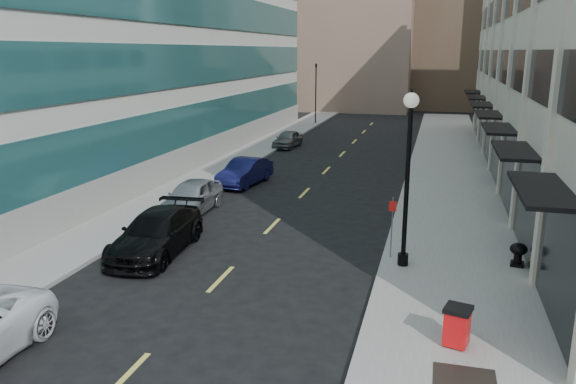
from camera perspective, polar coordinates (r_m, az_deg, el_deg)
The scene contains 16 objects.
sidewalk_right at distance 29.12m, azimuth 16.19°, elevation -0.89°, with size 5.00×80.00×0.15m, color gray.
sidewalk_left at distance 31.94m, azimuth -9.75°, elevation 0.78°, with size 3.00×80.00×0.15m, color gray.
building_left at distance 41.90m, azimuth -18.52°, elevation 17.08°, with size 16.14×46.00×20.00m.
skyline_tan_far at distance 88.69m, azimuth 1.60°, elevation 16.53°, with size 12.00×14.00×22.00m, color #896D5A.
skyline_stone at distance 75.09m, azimuth 24.58°, elevation 14.97°, with size 10.00×14.00×20.00m, color beige.
grate_far at distance 14.02m, azimuth 17.49°, elevation -17.52°, with size 1.40×1.00×0.01m, color black.
road_centerline at distance 27.06m, azimuth 0.20°, elevation -1.60°, with size 0.15×68.20×0.01m.
traffic_signal at distance 57.50m, azimuth 2.87°, elevation 12.53°, with size 0.66×0.66×6.98m.
car_black_pickup at distance 21.45m, azimuth -13.21°, elevation -4.09°, with size 2.19×5.38×1.56m, color black.
car_silver_sedan at distance 26.44m, azimuth -9.78°, elevation -0.47°, with size 1.82×4.53×1.54m, color #9A9DA2.
car_blue_sedan at distance 31.66m, azimuth -4.41°, elevation 2.05°, with size 1.55×4.45×1.47m, color #131447.
car_grey_sedan at distance 43.96m, azimuth -0.03°, elevation 5.40°, with size 1.54×3.84×1.31m, color slate.
trash_bin at distance 15.02m, azimuth 16.80°, elevation -12.79°, with size 0.78×0.79×1.04m.
lamppost at distance 19.03m, azimuth 12.09°, elevation 2.75°, with size 0.50×0.50×6.05m.
sign_post at distance 20.16m, azimuth 10.54°, elevation -2.67°, with size 0.26×0.06×2.24m.
urn_planter at distance 20.93m, azimuth 22.36°, elevation -5.67°, with size 0.59×0.59×0.81m.
Camera 1 is at (6.65, -8.18, 7.37)m, focal length 35.00 mm.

